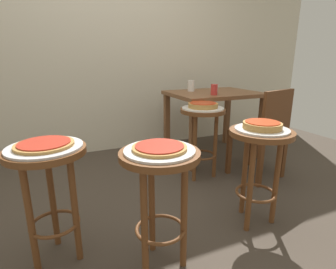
% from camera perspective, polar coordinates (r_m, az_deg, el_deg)
% --- Properties ---
extents(ground_plane, '(6.00, 6.00, 0.00)m').
position_cam_1_polar(ground_plane, '(2.09, -2.48, -16.37)').
color(ground_plane, '#42382D').
extents(back_wall, '(6.00, 0.10, 3.00)m').
position_cam_1_polar(back_wall, '(3.38, -13.99, 22.04)').
color(back_wall, beige).
rests_on(back_wall, ground_plane).
extents(stool_foreground, '(0.41, 0.41, 0.67)m').
position_cam_1_polar(stool_foreground, '(1.41, -1.74, -9.99)').
color(stool_foreground, brown).
rests_on(stool_foreground, ground_plane).
extents(serving_plate_foreground, '(0.36, 0.36, 0.01)m').
position_cam_1_polar(serving_plate_foreground, '(1.34, -1.80, -3.38)').
color(serving_plate_foreground, silver).
rests_on(serving_plate_foreground, stool_foreground).
extents(pizza_foreground, '(0.28, 0.28, 0.02)m').
position_cam_1_polar(pizza_foreground, '(1.34, -1.80, -2.74)').
color(pizza_foreground, '#B78442').
rests_on(pizza_foreground, serving_plate_foreground).
extents(stool_middle, '(0.41, 0.41, 0.67)m').
position_cam_1_polar(stool_middle, '(1.88, 18.74, -4.04)').
color(stool_middle, brown).
rests_on(stool_middle, ground_plane).
extents(serving_plate_middle, '(0.34, 0.34, 0.01)m').
position_cam_1_polar(serving_plate_middle, '(1.83, 19.22, 1.02)').
color(serving_plate_middle, silver).
rests_on(serving_plate_middle, stool_middle).
extents(pizza_middle, '(0.24, 0.24, 0.05)m').
position_cam_1_polar(pizza_middle, '(1.83, 19.30, 1.88)').
color(pizza_middle, '#B78442').
rests_on(pizza_middle, serving_plate_middle).
extents(stool_leftside, '(0.41, 0.41, 0.67)m').
position_cam_1_polar(stool_leftside, '(1.59, -23.88, -8.34)').
color(stool_leftside, brown).
rests_on(stool_leftside, ground_plane).
extents(serving_plate_leftside, '(0.38, 0.38, 0.01)m').
position_cam_1_polar(serving_plate_leftside, '(1.53, -24.60, -2.44)').
color(serving_plate_leftside, silver).
rests_on(serving_plate_leftside, stool_leftside).
extents(pizza_leftside, '(0.29, 0.29, 0.02)m').
position_cam_1_polar(pizza_leftside, '(1.52, -24.67, -1.87)').
color(pizza_leftside, '#B78442').
rests_on(pizza_leftside, serving_plate_leftside).
extents(stool_rear, '(0.41, 0.41, 0.67)m').
position_cam_1_polar(stool_rear, '(2.52, 7.25, 1.70)').
color(stool_rear, brown).
rests_on(stool_rear, ground_plane).
extents(serving_plate_rear, '(0.38, 0.38, 0.01)m').
position_cam_1_polar(serving_plate_rear, '(2.49, 7.39, 5.54)').
color(serving_plate_rear, white).
rests_on(serving_plate_rear, stool_rear).
extents(pizza_rear, '(0.27, 0.27, 0.05)m').
position_cam_1_polar(pizza_rear, '(2.48, 7.41, 6.18)').
color(pizza_rear, '#B78442').
rests_on(pizza_rear, serving_plate_rear).
extents(dining_table, '(0.97, 0.74, 0.74)m').
position_cam_1_polar(dining_table, '(3.12, 9.56, 6.73)').
color(dining_table, brown).
rests_on(dining_table, ground_plane).
extents(cup_near_edge, '(0.07, 0.07, 0.11)m').
position_cam_1_polar(cup_near_edge, '(2.85, 9.73, 9.34)').
color(cup_near_edge, red).
rests_on(cup_near_edge, dining_table).
extents(cup_far_edge, '(0.08, 0.08, 0.12)m').
position_cam_1_polar(cup_far_edge, '(3.13, 4.91, 10.23)').
color(cup_far_edge, silver).
rests_on(cup_far_edge, dining_table).
extents(condiment_shaker, '(0.04, 0.04, 0.07)m').
position_cam_1_polar(condiment_shaker, '(3.04, 10.15, 9.39)').
color(condiment_shaker, white).
rests_on(condiment_shaker, dining_table).
extents(wooden_chair, '(0.47, 0.47, 0.85)m').
position_cam_1_polar(wooden_chair, '(2.64, 19.65, 0.78)').
color(wooden_chair, '#5B3319').
rests_on(wooden_chair, ground_plane).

